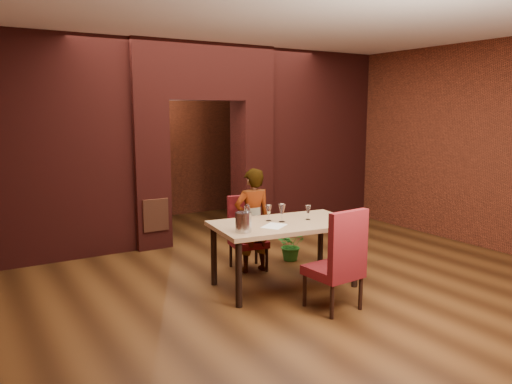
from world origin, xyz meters
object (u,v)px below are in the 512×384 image
wine_bucket (243,222)px  potted_plant (291,245)px  chair_near (333,259)px  wine_glass_a (269,213)px  wine_glass_c (308,212)px  wine_glass_b (282,213)px  water_bottle (247,216)px  chair_far (248,234)px  dining_table (284,254)px  person_seated (253,220)px

wine_bucket → potted_plant: bearing=35.8°
chair_near → wine_glass_a: chair_near is taller
chair_near → wine_bucket: (-0.72, 0.70, 0.35)m
wine_glass_c → potted_plant: (0.36, 0.86, -0.66)m
wine_glass_a → wine_glass_b: size_ratio=0.89×
chair_near → wine_bucket: bearing=-48.4°
wine_bucket → water_bottle: bearing=49.0°
chair_far → wine_glass_a: (-0.08, -0.62, 0.40)m
chair_far → wine_bucket: (-0.62, -0.94, 0.42)m
dining_table → water_bottle: (-0.51, 0.02, 0.54)m
wine_glass_a → chair_far: bearing=82.7°
person_seated → water_bottle: 0.86m
dining_table → wine_glass_a: (-0.12, 0.17, 0.50)m
wine_glass_a → potted_plant: wine_glass_a is taller
chair_near → water_bottle: bearing=-61.4°
wine_glass_c → water_bottle: 0.85m
dining_table → wine_glass_a: 0.54m
chair_far → water_bottle: water_bottle is taller
chair_far → person_seated: size_ratio=0.71×
dining_table → water_bottle: water_bottle is taller
person_seated → wine_bucket: size_ratio=6.29×
chair_far → water_bottle: 1.00m
wine_glass_c → wine_bucket: 1.01m
person_seated → wine_glass_c: (0.37, -0.72, 0.20)m
dining_table → person_seated: (-0.03, 0.69, 0.30)m
dining_table → chair_near: chair_near is taller
wine_glass_c → chair_far: bearing=114.9°
wine_glass_c → wine_bucket: (-1.00, -0.12, 0.02)m
chair_far → person_seated: bearing=-74.9°
wine_glass_c → water_bottle: bearing=176.4°
wine_glass_b → dining_table: bearing=-60.9°
chair_far → potted_plant: size_ratio=2.17×
wine_bucket → potted_plant: 1.81m
wine_bucket → water_bottle: water_bottle is taller
potted_plant → wine_glass_b: bearing=-131.8°
dining_table → chair_far: bearing=99.9°
chair_far → wine_glass_b: (0.03, -0.75, 0.42)m
dining_table → chair_far: 0.79m
chair_far → chair_near: bearing=-77.0°
wine_glass_a → water_bottle: bearing=-160.1°
chair_far → wine_glass_a: 0.75m
person_seated → wine_glass_b: (0.02, -0.66, 0.22)m
dining_table → wine_glass_c: wine_glass_c is taller
chair_near → person_seated: size_ratio=0.80×
chair_far → potted_plant: chair_far is taller
chair_far → potted_plant: bearing=12.9°
chair_near → wine_glass_a: size_ratio=5.68×
wine_bucket → dining_table: bearing=12.9°
person_seated → wine_bucket: (-0.63, -0.85, 0.22)m
wine_bucket → potted_plant: wine_bucket is taller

